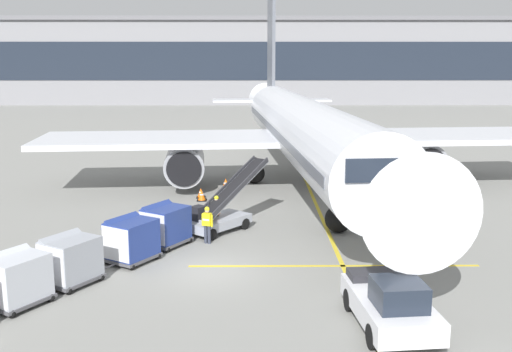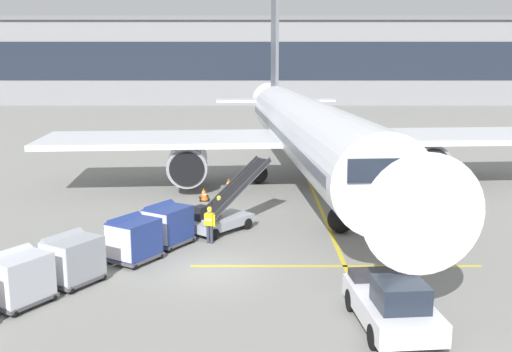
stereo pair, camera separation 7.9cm
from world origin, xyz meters
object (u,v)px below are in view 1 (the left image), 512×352
baggage_cart_lead (165,224)px  safety_cone_wingtip (226,184)px  pushback_tug (391,303)px  baggage_cart_fourth (16,278)px  belt_loader (220,213)px  safety_cone_engine_keepout (202,195)px  ground_crew_by_carts (217,210)px  parked_airplane (302,130)px  baggage_cart_second (131,239)px  ground_crew_by_loader (207,222)px  baggage_cart_third (70,259)px  safety_cone_nose_mark (201,193)px

baggage_cart_lead → safety_cone_wingtip: 11.92m
pushback_tug → baggage_cart_fourth: bearing=171.5°
belt_loader → safety_cone_engine_keepout: (-1.45, 6.31, -0.59)m
belt_loader → ground_crew_by_carts: 0.25m
parked_airplane → baggage_cart_second: (-8.38, -15.25, -2.70)m
belt_loader → ground_crew_by_loader: belt_loader is taller
belt_loader → ground_crew_by_carts: (-0.19, 0.14, 0.09)m
baggage_cart_lead → safety_cone_engine_keepout: size_ratio=4.18×
safety_cone_engine_keepout → baggage_cart_third: bearing=-106.1°
baggage_cart_third → baggage_cart_fourth: same height
parked_airplane → baggage_cart_third: 20.65m
parked_airplane → baggage_cart_third: (-10.18, -17.76, -2.70)m
pushback_tug → safety_cone_wingtip: (-6.07, 20.27, -0.46)m
baggage_cart_third → safety_cone_engine_keepout: baggage_cart_third is taller
ground_crew_by_carts → safety_cone_nose_mark: ground_crew_by_carts is taller
belt_loader → ground_crew_by_carts: belt_loader is taller
pushback_tug → ground_crew_by_carts: size_ratio=2.62×
baggage_cart_third → ground_crew_by_carts: baggage_cart_third is taller
safety_cone_engine_keepout → baggage_cart_second: bearing=-100.8°
parked_airplane → ground_crew_by_loader: parked_airplane is taller
baggage_cart_second → baggage_cart_fourth: bearing=-124.3°
safety_cone_nose_mark → baggage_cart_lead: bearing=-95.0°
baggage_cart_lead → safety_cone_nose_mark: size_ratio=4.53×
baggage_cart_third → ground_crew_by_carts: (5.12, 7.21, -0.00)m
baggage_cart_second → pushback_tug: 11.39m
baggage_cart_fourth → ground_crew_by_carts: baggage_cart_fourth is taller
belt_loader → baggage_cart_third: bearing=-126.9°
ground_crew_by_loader → safety_cone_engine_keepout: 8.45m
ground_crew_by_loader → safety_cone_engine_keepout: bearing=96.5°
baggage_cart_fourth → safety_cone_nose_mark: (5.02, 16.14, -0.71)m
parked_airplane → baggage_cart_fourth: size_ratio=16.42×
baggage_cart_lead → ground_crew_by_carts: 3.31m
baggage_cart_second → baggage_cart_fourth: same height
baggage_cart_third → ground_crew_by_loader: bearing=46.2°
baggage_cart_second → baggage_cart_third: bearing=-125.6°
pushback_tug → ground_crew_by_loader: pushback_tug is taller
ground_crew_by_carts → safety_cone_nose_mark: 7.11m
belt_loader → safety_cone_nose_mark: (-1.56, 7.08, -0.62)m
parked_airplane → ground_crew_by_carts: parked_airplane is taller
parked_airplane → safety_cone_nose_mark: parked_airplane is taller
baggage_cart_third → parked_airplane: bearing=60.2°
baggage_cart_fourth → safety_cone_engine_keepout: 16.22m
baggage_cart_third → baggage_cart_fourth: (-1.27, -1.99, 0.00)m
baggage_cart_third → safety_cone_nose_mark: (3.75, 14.15, -0.71)m
ground_crew_by_carts → baggage_cart_second: bearing=-125.3°
baggage_cart_third → safety_cone_nose_mark: 14.66m
belt_loader → baggage_cart_third: belt_loader is taller
baggage_cart_lead → baggage_cart_fourth: (-4.19, -6.73, 0.00)m
belt_loader → safety_cone_engine_keepout: 6.50m
parked_airplane → pushback_tug: bearing=-87.2°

